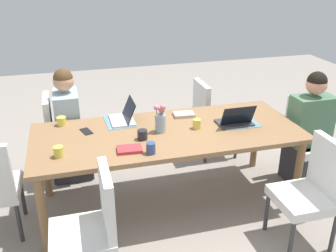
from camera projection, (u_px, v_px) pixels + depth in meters
ground_plane at (168, 201)px, 3.71m from camera, size 10.00×10.00×0.00m
dining_table at (168, 138)px, 3.43m from camera, size 2.39×0.99×0.75m
chair_head_left_left_near at (308, 135)px, 3.92m from camera, size 0.44×0.44×0.90m
person_head_left_left_near at (308, 136)px, 3.83m from camera, size 0.40×0.36×1.19m
chair_near_left_mid at (62, 132)px, 3.97m from camera, size 0.44×0.44×0.90m
person_near_left_mid at (69, 132)px, 3.93m from camera, size 0.36×0.40×1.19m
chair_near_left_far at (210, 115)px, 4.41m from camera, size 0.44×0.44×0.90m
chair_far_right_mid at (92, 224)px, 2.60m from camera, size 0.44×0.44×0.90m
chair_far_right_far at (313, 188)px, 3.01m from camera, size 0.44×0.44×0.90m
flower_vase at (160, 120)px, 3.35m from camera, size 0.11×0.10×0.27m
placemat_head_left_left_near at (239, 123)px, 3.56m from camera, size 0.37×0.27×0.00m
placemat_near_left_mid at (119, 121)px, 3.60m from camera, size 0.27×0.37×0.00m
laptop_near_left_mid at (124, 117)px, 3.59m from camera, size 0.22×0.32×0.20m
laptop_head_left_left_near at (235, 120)px, 3.51m from camera, size 0.32×0.22×0.20m
coffee_mug_near_left at (197, 124)px, 3.44m from camera, size 0.07×0.07×0.09m
coffee_mug_near_right at (59, 152)px, 2.95m from camera, size 0.08×0.08×0.09m
coffee_mug_centre_left at (142, 135)px, 3.23m from camera, size 0.09×0.09×0.08m
coffee_mug_centre_right at (61, 121)px, 3.51m from camera, size 0.09×0.09×0.08m
coffee_mug_far_left at (151, 148)px, 3.00m from camera, size 0.07×0.07×0.09m
book_red_cover at (130, 149)px, 3.05m from camera, size 0.21×0.15×0.03m
book_blue_cover at (184, 114)px, 3.72m from camera, size 0.21×0.16×0.03m
phone_black at (86, 131)px, 3.39m from camera, size 0.11×0.16×0.01m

